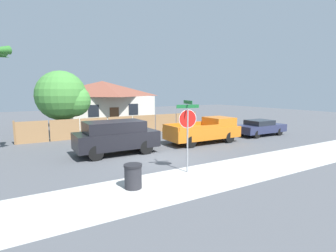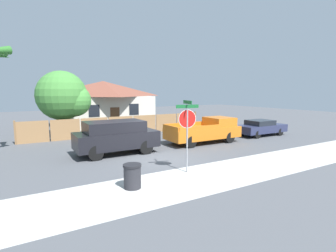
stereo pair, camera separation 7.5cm
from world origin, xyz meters
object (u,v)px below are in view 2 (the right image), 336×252
trash_bin (132,176)px  oak_tree (64,97)px  parked_sedan (261,127)px  orange_pickup (206,131)px  red_suv (116,136)px  stop_sign (187,124)px  house (104,102)px

trash_bin → oak_tree: bearing=91.0°
oak_tree → parked_sedan: oak_tree is taller
orange_pickup → red_suv: bearing=-179.1°
oak_tree → stop_sign: 12.39m
house → stop_sign: (-1.88, -18.39, -0.21)m
stop_sign → oak_tree: bearing=117.0°
house → orange_pickup: 13.98m
oak_tree → orange_pickup: bearing=-41.9°
orange_pickup → house: bearing=103.5°
red_suv → house: bearing=76.7°
red_suv → trash_bin: bearing=-102.6°
red_suv → trash_bin: (-1.29, -5.40, -0.57)m
red_suv → parked_sedan: 12.10m
oak_tree → orange_pickup: (7.97, -7.14, -2.28)m
parked_sedan → trash_bin: parked_sedan is taller
oak_tree → trash_bin: oak_tree is taller
orange_pickup → oak_tree: bearing=139.0°
oak_tree → trash_bin: (0.22, -12.54, -2.66)m
house → orange_pickup: house is taller
house → trash_bin: 19.63m
oak_tree → parked_sedan: bearing=-27.7°
oak_tree → red_suv: oak_tree is taller
orange_pickup → stop_sign: 7.01m
oak_tree → stop_sign: (3.05, -11.97, -0.95)m
house → stop_sign: 18.48m
house → oak_tree: bearing=-127.5°
red_suv → stop_sign: 5.20m
house → oak_tree: size_ratio=1.87×
house → stop_sign: size_ratio=2.99×
trash_bin → stop_sign: bearing=11.3°
oak_tree → house: bearing=52.5°
house → parked_sedan: (8.67, -13.55, -1.71)m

